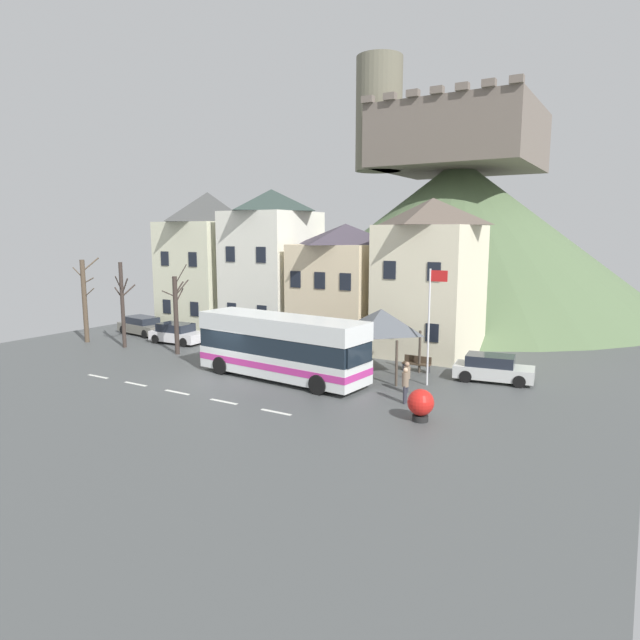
{
  "coord_description": "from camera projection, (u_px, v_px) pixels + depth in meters",
  "views": [
    {
      "loc": [
        19.74,
        -22.09,
        7.82
      ],
      "look_at": [
        3.6,
        4.91,
        2.87
      ],
      "focal_mm": 31.15,
      "sensor_mm": 36.0,
      "label": 1
    }
  ],
  "objects": [
    {
      "name": "ground_plane",
      "position": [
        216.0,
        380.0,
        29.96
      ],
      "size": [
        40.0,
        60.0,
        0.07
      ],
      "color": "#4C4F4F"
    },
    {
      "name": "townhouse_00",
      "position": [
        209.0,
        261.0,
        45.45
      ],
      "size": [
        5.86,
        6.92,
        11.07
      ],
      "color": "beige",
      "rests_on": "ground_plane"
    },
    {
      "name": "townhouse_01",
      "position": [
        272.0,
        264.0,
        41.95
      ],
      "size": [
        5.47,
        6.43,
        11.03
      ],
      "color": "silver",
      "rests_on": "ground_plane"
    },
    {
      "name": "townhouse_02",
      "position": [
        345.0,
        284.0,
        39.31
      ],
      "size": [
        5.69,
        7.05,
        8.46
      ],
      "color": "beige",
      "rests_on": "ground_plane"
    },
    {
      "name": "townhouse_03",
      "position": [
        431.0,
        277.0,
        35.88
      ],
      "size": [
        5.6,
        6.83,
        10.02
      ],
      "color": "beige",
      "rests_on": "ground_plane"
    },
    {
      "name": "hilltop_castle",
      "position": [
        456.0,
        231.0,
        54.97
      ],
      "size": [
        39.36,
        39.36,
        24.49
      ],
      "color": "#556C47",
      "rests_on": "ground_plane"
    },
    {
      "name": "transit_bus",
      "position": [
        281.0,
        348.0,
        29.81
      ],
      "size": [
        10.17,
        3.5,
        3.42
      ],
      "rotation": [
        0.0,
        0.0,
        -0.09
      ],
      "color": "silver",
      "rests_on": "ground_plane"
    },
    {
      "name": "bus_shelter",
      "position": [
        381.0,
        321.0,
        30.41
      ],
      "size": [
        3.6,
        3.6,
        3.71
      ],
      "color": "#473D33",
      "rests_on": "ground_plane"
    },
    {
      "name": "parked_car_00",
      "position": [
        249.0,
        341.0,
        37.44
      ],
      "size": [
        4.21,
        2.45,
        1.28
      ],
      "rotation": [
        0.0,
        0.0,
        0.15
      ],
      "color": "navy",
      "rests_on": "ground_plane"
    },
    {
      "name": "parked_car_01",
      "position": [
        493.0,
        369.0,
        29.51
      ],
      "size": [
        4.27,
        2.3,
        1.41
      ],
      "rotation": [
        0.0,
        0.0,
        0.14
      ],
      "color": "silver",
      "rests_on": "ground_plane"
    },
    {
      "name": "parked_car_02",
      "position": [
        177.0,
        334.0,
        39.76
      ],
      "size": [
        4.06,
        2.08,
        1.41
      ],
      "rotation": [
        0.0,
        0.0,
        0.04
      ],
      "color": "white",
      "rests_on": "ground_plane"
    },
    {
      "name": "parked_car_03",
      "position": [
        143.0,
        326.0,
        43.14
      ],
      "size": [
        4.72,
        2.43,
        1.38
      ],
      "rotation": [
        0.0,
        0.0,
        -0.15
      ],
      "color": "slate",
      "rests_on": "ground_plane"
    },
    {
      "name": "pedestrian_00",
      "position": [
        407.0,
        375.0,
        27.3
      ],
      "size": [
        0.32,
        0.34,
        1.57
      ],
      "color": "#2D2D38",
      "rests_on": "ground_plane"
    },
    {
      "name": "pedestrian_01",
      "position": [
        405.0,
        383.0,
        25.6
      ],
      "size": [
        0.32,
        0.33,
        1.69
      ],
      "color": "#2D2D38",
      "rests_on": "ground_plane"
    },
    {
      "name": "pedestrian_02",
      "position": [
        368.0,
        368.0,
        29.12
      ],
      "size": [
        0.32,
        0.35,
        1.45
      ],
      "color": "#2D2D38",
      "rests_on": "ground_plane"
    },
    {
      "name": "public_bench",
      "position": [
        417.0,
        363.0,
        31.63
      ],
      "size": [
        1.62,
        0.48,
        0.87
      ],
      "color": "#473828",
      "rests_on": "ground_plane"
    },
    {
      "name": "flagpole",
      "position": [
        431.0,
        318.0,
        28.22
      ],
      "size": [
        0.95,
        0.1,
        6.04
      ],
      "color": "silver",
      "rests_on": "ground_plane"
    },
    {
      "name": "harbour_buoy",
      "position": [
        421.0,
        404.0,
        23.2
      ],
      "size": [
        1.12,
        1.12,
        1.37
      ],
      "color": "black",
      "rests_on": "ground_plane"
    },
    {
      "name": "bare_tree_00",
      "position": [
        176.0,
        313.0,
        35.84
      ],
      "size": [
        1.41,
        1.71,
        5.86
      ],
      "color": "#382D28",
      "rests_on": "ground_plane"
    },
    {
      "name": "bare_tree_01",
      "position": [
        85.0,
        300.0,
        39.77
      ],
      "size": [
        2.06,
        1.34,
        6.08
      ],
      "color": "brown",
      "rests_on": "ground_plane"
    },
    {
      "name": "bare_tree_02",
      "position": [
        123.0,
        303.0,
        37.88
      ],
      "size": [
        1.78,
        1.96,
        5.87
      ],
      "color": "#382D28",
      "rests_on": "ground_plane"
    }
  ]
}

